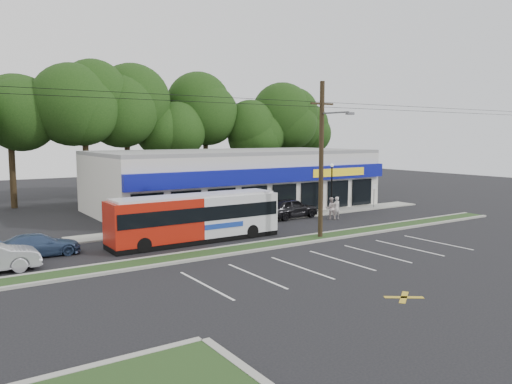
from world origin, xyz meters
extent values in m
plane|color=black|center=(0.00, 0.00, 0.00)|extent=(120.00, 120.00, 0.00)
cube|color=#1E3616|center=(0.00, 1.00, 0.06)|extent=(40.00, 1.60, 0.12)
cube|color=#9E9E93|center=(0.00, 0.15, 0.07)|extent=(40.00, 0.25, 0.14)
cube|color=#9E9E93|center=(0.00, 1.85, 0.07)|extent=(40.00, 0.25, 0.14)
cube|color=#9E9E93|center=(5.00, 9.00, 0.05)|extent=(32.00, 2.20, 0.10)
cube|color=silver|center=(5.50, 16.00, 2.50)|extent=(25.00, 12.00, 5.00)
cube|color=#101699|center=(5.50, 9.75, 3.40)|extent=(25.00, 0.50, 1.20)
cube|color=black|center=(5.50, 9.94, 1.40)|extent=(24.00, 0.12, 2.40)
cube|color=gold|center=(12.50, 9.48, 3.40)|extent=(6.00, 0.06, 0.70)
cube|color=gray|center=(5.50, 16.00, 5.15)|extent=(25.00, 12.00, 0.30)
cylinder|color=black|center=(3.00, 1.00, 5.00)|extent=(0.30, 0.30, 10.00)
cube|color=black|center=(3.00, 1.00, 8.60)|extent=(1.80, 0.12, 0.12)
cylinder|color=#59595E|center=(3.00, -0.20, 8.00)|extent=(0.10, 2.40, 0.10)
cube|color=#59595E|center=(3.00, -1.50, 7.90)|extent=(0.50, 0.25, 0.15)
cylinder|color=black|center=(0.00, 1.00, 8.70)|extent=(50.00, 0.02, 0.02)
cylinder|color=black|center=(0.00, 1.00, 8.40)|extent=(50.00, 0.02, 0.02)
cylinder|color=black|center=(11.00, 8.80, 2.00)|extent=(0.12, 0.12, 4.00)
sphere|color=silver|center=(11.00, 8.80, 4.10)|extent=(0.30, 0.30, 0.30)
cylinder|color=#59595E|center=(16.00, 8.60, 1.10)|extent=(0.06, 0.06, 2.20)
cube|color=white|center=(16.00, 8.55, 2.00)|extent=(0.45, 0.04, 0.45)
cylinder|color=black|center=(-11.00, 26.00, 2.86)|extent=(0.56, 0.56, 5.72)
sphere|color=black|center=(-11.00, 26.00, 8.45)|extent=(6.76, 6.76, 6.76)
cylinder|color=black|center=(-6.00, 26.00, 2.86)|extent=(0.56, 0.56, 5.72)
sphere|color=black|center=(-6.00, 26.00, 8.45)|extent=(6.76, 6.76, 6.76)
cylinder|color=black|center=(-1.00, 26.00, 2.86)|extent=(0.56, 0.56, 5.72)
sphere|color=black|center=(-1.00, 26.00, 8.45)|extent=(6.76, 6.76, 6.76)
cylinder|color=black|center=(4.00, 26.00, 2.86)|extent=(0.56, 0.56, 5.72)
sphere|color=black|center=(4.00, 26.00, 8.45)|extent=(6.76, 6.76, 6.76)
cylinder|color=black|center=(9.00, 26.00, 2.86)|extent=(0.56, 0.56, 5.72)
sphere|color=black|center=(9.00, 26.00, 8.45)|extent=(6.76, 6.76, 6.76)
cylinder|color=black|center=(14.00, 26.00, 2.86)|extent=(0.56, 0.56, 5.72)
sphere|color=black|center=(14.00, 26.00, 8.45)|extent=(6.76, 6.76, 6.76)
cylinder|color=black|center=(19.00, 26.00, 2.86)|extent=(0.56, 0.56, 5.72)
sphere|color=black|center=(19.00, 26.00, 8.45)|extent=(6.76, 6.76, 6.76)
cylinder|color=black|center=(24.00, 26.00, 2.86)|extent=(0.56, 0.56, 5.72)
sphere|color=black|center=(24.00, 26.00, 8.45)|extent=(6.76, 6.76, 6.76)
cube|color=#B01B0D|center=(-6.91, 4.47, 1.58)|extent=(5.52, 2.35, 2.52)
cube|color=silver|center=(-1.42, 4.53, 1.58)|extent=(5.52, 2.35, 2.52)
cube|color=black|center=(-4.17, 4.50, 0.18)|extent=(11.01, 2.36, 0.32)
cube|color=black|center=(-4.17, 4.50, 1.88)|extent=(10.79, 2.47, 0.87)
cube|color=black|center=(1.36, 4.56, 1.74)|extent=(0.08, 1.95, 1.28)
cube|color=#193899|center=(-2.78, 3.36, 1.05)|extent=(2.75, 0.06, 0.32)
cube|color=silver|center=(-4.17, 4.50, 2.89)|extent=(10.46, 2.17, 0.16)
cylinder|color=black|center=(-8.00, 3.43, 0.44)|extent=(0.88, 0.27, 0.88)
cylinder|color=black|center=(-8.02, 5.48, 0.44)|extent=(0.88, 0.27, 0.88)
cylinder|color=black|center=(-0.64, 3.51, 0.44)|extent=(0.88, 0.27, 0.88)
cylinder|color=black|center=(-0.66, 5.56, 0.44)|extent=(0.88, 0.27, 0.88)
imported|color=black|center=(6.24, 8.40, 0.83)|extent=(5.00, 2.37, 1.65)
imported|color=navy|center=(-13.11, 5.81, 0.63)|extent=(4.39, 1.87, 1.26)
imported|color=beige|center=(9.00, 6.00, 0.90)|extent=(0.69, 0.49, 1.80)
imported|color=beige|center=(8.60, 6.22, 0.88)|extent=(1.07, 0.99, 1.76)
camera|label=1|loc=(-17.99, -23.16, 6.57)|focal=35.00mm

